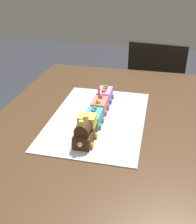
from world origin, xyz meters
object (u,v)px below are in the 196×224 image
cake_car_tanker_coral (99,106)px  dining_table (106,145)px  chair (156,90)px  birthday_candle (99,92)px  cake_car_caboose_turquoise (93,118)px  cake_car_flatbed_lavender (105,95)px  cake_locomotive (85,131)px

cake_car_tanker_coral → dining_table: bearing=-152.6°
chair → birthday_candle: birthday_candle is taller
cake_car_caboose_turquoise → dining_table: bearing=-71.2°
cake_car_caboose_turquoise → cake_car_tanker_coral: size_ratio=1.00×
birthday_candle → cake_car_caboose_turquoise: bearing=180.0°
dining_table → cake_car_flatbed_lavender: size_ratio=14.00×
cake_car_tanker_coral → chair: bearing=-14.5°
cake_car_caboose_turquoise → cake_car_tanker_coral: (0.12, 0.00, 0.00)m
cake_car_caboose_turquoise → cake_car_flatbed_lavender: (0.24, 0.00, 0.00)m
cake_locomotive → birthday_candle: birthday_candle is taller
cake_car_flatbed_lavender → cake_car_caboose_turquoise: bearing=180.0°
cake_car_flatbed_lavender → birthday_candle: birthday_candle is taller
cake_car_flatbed_lavender → cake_car_tanker_coral: bearing=180.0°
birthday_candle → dining_table: bearing=-150.1°
dining_table → cake_car_caboose_turquoise: bearing=108.8°
dining_table → cake_locomotive: 0.22m
cake_locomotive → cake_car_flatbed_lavender: size_ratio=1.40×
cake_car_tanker_coral → birthday_candle: birthday_candle is taller
cake_locomotive → chair: bearing=-11.5°
cake_locomotive → cake_car_caboose_turquoise: bearing=0.0°
cake_car_caboose_turquoise → birthday_candle: (0.11, -0.00, 0.07)m
chair → cake_car_tanker_coral: chair is taller
dining_table → cake_locomotive: (-0.15, 0.05, 0.16)m
cake_locomotive → cake_car_caboose_turquoise: (0.13, 0.00, -0.02)m
birthday_candle → cake_car_flatbed_lavender: bearing=0.0°
cake_car_tanker_coral → cake_car_flatbed_lavender: bearing=0.0°
dining_table → cake_car_tanker_coral: cake_car_tanker_coral is taller
cake_locomotive → birthday_candle: size_ratio=2.31×
cake_car_flatbed_lavender → birthday_candle: bearing=-180.0°
cake_locomotive → dining_table: bearing=-19.4°
chair → cake_car_flatbed_lavender: 0.90m
chair → cake_locomotive: size_ratio=6.14×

